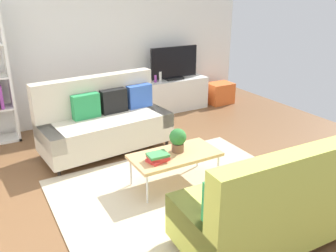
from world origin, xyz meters
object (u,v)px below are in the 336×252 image
couch_green (278,203)px  potted_plant (178,139)px  bottle_1 (160,77)px  vase_0 (146,77)px  tv (174,64)px  table_book_0 (158,160)px  tv_console (173,95)px  storage_trunk (220,93)px  couch_beige (104,121)px  bottle_0 (155,79)px  coffee_table (175,156)px

couch_green → potted_plant: size_ratio=6.37×
potted_plant → bottle_1: bearing=66.4°
potted_plant → vase_0: 2.68m
tv → table_book_0: size_ratio=4.17×
potted_plant → tv_console: bearing=60.8°
storage_trunk → vase_0: size_ratio=2.64×
potted_plant → tv: bearing=60.6°
couch_beige → tv: (1.85, 1.09, 0.50)m
tv_console → bottle_0: size_ratio=9.91×
tv_console → potted_plant: bearing=-119.2°
storage_trunk → potted_plant: 3.48m
tv_console → storage_trunk: bearing=-5.2°
tv_console → storage_trunk: (1.10, -0.10, -0.10)m
tv_console → bottle_1: size_ratio=7.20×
couch_beige → storage_trunk: bearing=-166.4°
tv → bottle_1: bearing=-176.4°
bottle_0 → couch_beige: bearing=-143.1°
couch_green → vase_0: couch_green is taller
tv → bottle_0: size_ratio=7.08×
couch_green → storage_trunk: bearing=61.4°
couch_beige → coffee_table: (0.39, -1.42, -0.06)m
storage_trunk → table_book_0: 3.79m
couch_beige → potted_plant: 1.46m
couch_beige → bottle_1: couch_beige is taller
vase_0 → tv_console: bearing=-4.9°
tv_console → couch_green: bearing=-106.6°
couch_green → coffee_table: couch_green is taller
couch_beige → tv: size_ratio=1.97×
bottle_1 → coffee_table: bearing=-114.5°
storage_trunk → tv_console: bearing=174.8°
couch_beige → bottle_1: (1.53, 1.07, 0.29)m
coffee_table → potted_plant: potted_plant is taller
coffee_table → bottle_1: size_ratio=5.66×
tv → bottle_0: tv is taller
storage_trunk → vase_0: vase_0 is taller
couch_green → potted_plant: (-0.22, 1.46, 0.14)m
bottle_0 → potted_plant: bearing=-111.5°
couch_green → storage_trunk: size_ratio=3.71×
potted_plant → table_book_0: potted_plant is taller
tv_console → bottle_0: bottle_0 is taller
couch_green → tv: size_ratio=1.93×
coffee_table → tv_console: 2.93m
coffee_table → table_book_0: (-0.27, -0.07, 0.04)m
tv_console → bottle_1: bearing=-172.9°
storage_trunk → bottle_0: 1.60m
tv_console → tv: tv is taller
coffee_table → bottle_0: (1.04, 2.50, 0.32)m
bottle_1 → storage_trunk: bearing=-2.4°
tv_console → tv: bearing=-90.0°
potted_plant → table_book_0: (-0.34, -0.11, -0.15)m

